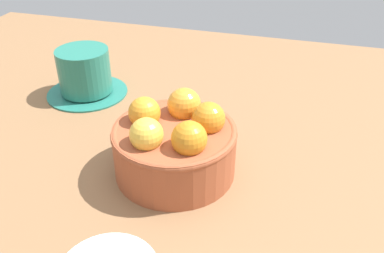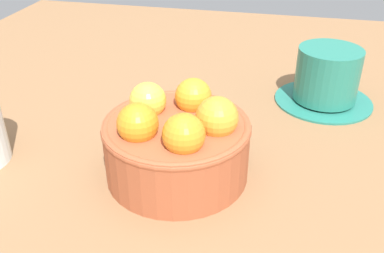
{
  "view_description": "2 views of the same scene",
  "coord_description": "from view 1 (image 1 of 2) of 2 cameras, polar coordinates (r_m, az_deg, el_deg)",
  "views": [
    {
      "loc": [
        -14.13,
        40.6,
        34.11
      ],
      "look_at": [
        -1.93,
        -1.27,
        6.47
      ],
      "focal_mm": 38.62,
      "sensor_mm": 36.0,
      "label": 1
    },
    {
      "loc": [
        -38.0,
        -10.3,
        29.32
      ],
      "look_at": [
        -1.38,
        -2.0,
        7.15
      ],
      "focal_mm": 40.7,
      "sensor_mm": 36.0,
      "label": 2
    }
  ],
  "objects": [
    {
      "name": "ground_plane",
      "position": [
        0.56,
        -2.27,
        -7.82
      ],
      "size": [
        130.78,
        107.35,
        4.32
      ],
      "primitive_type": "cube",
      "color": "brown"
    },
    {
      "name": "terracotta_bowl",
      "position": [
        0.52,
        -2.4,
        -2.35
      ],
      "size": [
        15.79,
        15.79,
        9.92
      ],
      "color": "#9E4C2D",
      "rests_on": "ground_plane"
    },
    {
      "name": "coffee_cup",
      "position": [
        0.74,
        -14.57,
        7.01
      ],
      "size": [
        13.97,
        13.97,
        8.13
      ],
      "color": "#237061",
      "rests_on": "ground_plane"
    }
  ]
}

